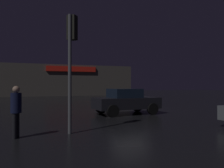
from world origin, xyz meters
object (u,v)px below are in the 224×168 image
Objects in this scene: traffic_signal_main at (72,46)px; pedestrian at (16,108)px; store_building at (68,81)px; car_near at (126,101)px.

traffic_signal_main reaches higher than pedestrian.
store_building reaches higher than car_near.
pedestrian reaches higher than car_near.
store_building reaches higher than pedestrian.
store_building is at bearing 78.27° from pedestrian.
traffic_signal_main reaches higher than car_near.
traffic_signal_main is 2.84m from pedestrian.
car_near is (4.01, 4.28, -2.36)m from traffic_signal_main.
pedestrian is at bearing -142.62° from car_near.
store_building is at bearing 81.33° from traffic_signal_main.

